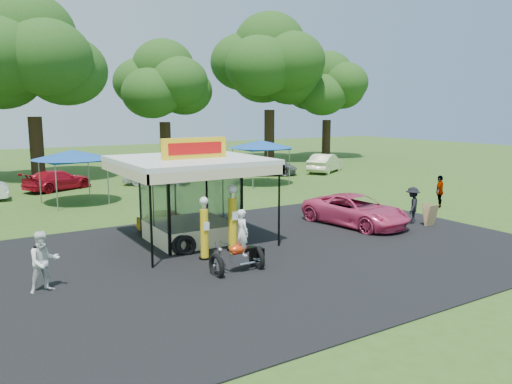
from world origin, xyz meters
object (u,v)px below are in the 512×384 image
(pink_sedan, at_px, (356,210))
(tent_east, at_px, (261,144))
(gas_station_kiosk, at_px, (190,198))
(bg_car_e, at_px, (325,163))
(spectator_east_a, at_px, (412,205))
(bg_car_c, at_px, (157,173))
(spectator_east_b, at_px, (440,191))
(motorcycle, at_px, (241,247))
(spectator_west, at_px, (44,262))
(bg_car_d, at_px, (266,166))
(a_frame_sign, at_px, (430,215))
(tent_west, at_px, (72,155))
(bg_car_b, at_px, (58,180))
(gas_pump_right, at_px, (233,220))
(gas_pump_left, at_px, (204,230))
(kiosk_car, at_px, (169,219))

(pink_sedan, distance_m, tent_east, 13.38)
(gas_station_kiosk, xyz_separation_m, bg_car_e, (18.86, 14.30, -1.01))
(bg_car_e, xyz_separation_m, tent_east, (-8.27, -2.89, 2.05))
(bg_car_e, bearing_deg, spectator_east_a, 120.93)
(pink_sedan, xyz_separation_m, bg_car_c, (-3.16, 16.68, 0.08))
(spectator_east_b, bearing_deg, motorcycle, -12.94)
(spectator_west, distance_m, spectator_east_b, 20.38)
(bg_car_c, bearing_deg, bg_car_d, -59.20)
(motorcycle, distance_m, a_frame_sign, 10.56)
(spectator_east_b, bearing_deg, bg_car_d, -114.82)
(spectator_west, bearing_deg, bg_car_e, 26.48)
(motorcycle, xyz_separation_m, tent_west, (-1.92, 15.23, 1.90))
(motorcycle, distance_m, bg_car_b, 20.82)
(gas_station_kiosk, relative_size, tent_west, 1.25)
(spectator_west, height_order, bg_car_d, spectator_west)
(spectator_east_b, bearing_deg, gas_station_kiosk, -29.92)
(spectator_west, bearing_deg, gas_station_kiosk, 17.82)
(spectator_east_a, bearing_deg, tent_east, -129.63)
(gas_pump_right, relative_size, bg_car_c, 0.55)
(motorcycle, distance_m, bg_car_d, 24.23)
(a_frame_sign, bearing_deg, tent_east, 89.76)
(gas_station_kiosk, bearing_deg, a_frame_sign, -18.09)
(gas_station_kiosk, distance_m, gas_pump_left, 2.72)
(gas_pump_right, bearing_deg, bg_car_d, 53.71)
(motorcycle, bearing_deg, bg_car_d, 53.30)
(spectator_east_b, relative_size, tent_east, 0.39)
(bg_car_b, height_order, bg_car_e, bg_car_e)
(spectator_west, xyz_separation_m, tent_east, (16.54, 14.32, 1.92))
(kiosk_car, distance_m, bg_car_b, 14.30)
(gas_pump_left, bearing_deg, motorcycle, -77.65)
(gas_pump_left, relative_size, bg_car_b, 0.50)
(bg_car_c, distance_m, tent_west, 8.10)
(tent_west, bearing_deg, spectator_east_b, -35.07)
(motorcycle, bearing_deg, gas_station_kiosk, 85.38)
(gas_pump_right, xyz_separation_m, motorcycle, (-0.98, -2.26, -0.36))
(a_frame_sign, height_order, bg_car_d, bg_car_d)
(spectator_east_b, height_order, bg_car_b, spectator_east_b)
(bg_car_b, xyz_separation_m, tent_east, (12.61, -4.96, 2.16))
(bg_car_c, distance_m, bg_car_d, 9.29)
(a_frame_sign, bearing_deg, gas_pump_right, 173.48)
(gas_pump_left, height_order, bg_car_e, gas_pump_left)
(a_frame_sign, distance_m, spectator_east_a, 0.90)
(gas_pump_right, relative_size, motorcycle, 1.16)
(a_frame_sign, bearing_deg, kiosk_car, 152.53)
(gas_station_kiosk, height_order, bg_car_e, gas_station_kiosk)
(bg_car_c, bearing_deg, gas_pump_right, -162.44)
(tent_west, bearing_deg, bg_car_e, 9.31)
(gas_pump_right, height_order, bg_car_b, gas_pump_right)
(bg_car_d, bearing_deg, spectator_west, 164.65)
(spectator_east_b, bearing_deg, bg_car_e, -133.98)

